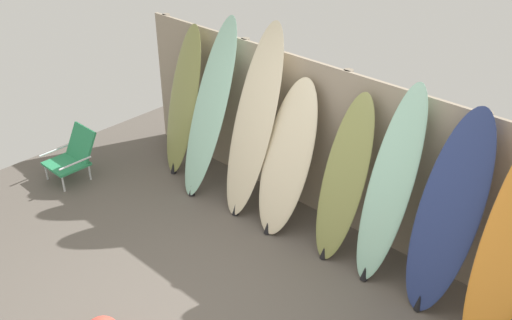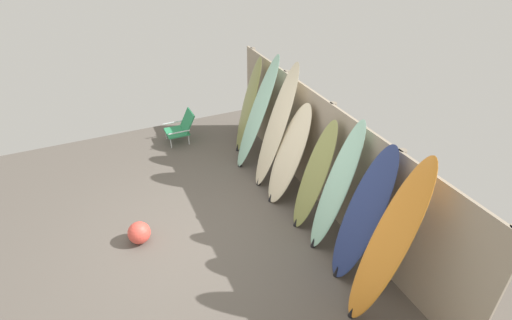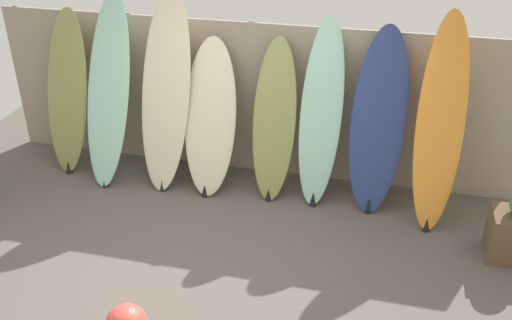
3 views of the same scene
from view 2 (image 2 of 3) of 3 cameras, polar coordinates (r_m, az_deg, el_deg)
The scene contains 12 objects.
ground at distance 6.14m, azimuth -7.12°, elevation -10.72°, with size 7.68×7.68×0.00m, color #5B544C.
fence_back at distance 6.29m, azimuth 9.92°, elevation 0.53°, with size 6.08×0.11×1.80m.
surfboard_olive_0 at distance 7.73m, azimuth -1.13°, elevation 7.68°, with size 0.60×0.62×1.89m.
surfboard_seafoam_1 at distance 7.20m, azimuth 0.15°, elevation 6.58°, with size 0.54×0.86×2.09m.
surfboard_cream_2 at distance 6.65m, azimuth 2.83°, elevation 4.59°, with size 0.61×0.77×2.17m.
surfboard_cream_3 at distance 6.38m, azimuth 4.70°, elevation 0.69°, with size 0.64×0.77×1.68m.
surfboard_olive_4 at distance 5.88m, azimuth 8.28°, elevation -2.43°, with size 0.48×0.61×1.73m.
surfboard_seafoam_5 at distance 5.49m, azimuth 11.33°, elevation -4.02°, with size 0.47×0.66×1.96m.
surfboard_navy_6 at distance 5.15m, azimuth 14.93°, elevation -7.83°, with size 0.58×0.65×1.92m.
surfboard_orange_7 at distance 4.69m, azimuth 18.35°, elevation -11.43°, with size 0.48×0.79×2.12m.
beach_chair at distance 8.42m, azimuth -10.59°, elevation 4.66°, with size 0.50×0.58×0.63m.
beach_ball at distance 6.15m, azimuth -16.35°, elevation -9.94°, with size 0.33×0.33×0.33m, color #E54C3F.
Camera 2 is at (4.35, -1.13, 4.18)m, focal length 28.00 mm.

